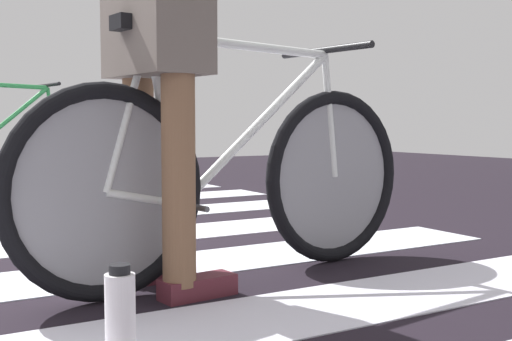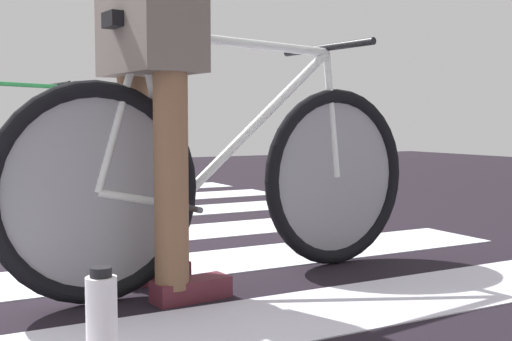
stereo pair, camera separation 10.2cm
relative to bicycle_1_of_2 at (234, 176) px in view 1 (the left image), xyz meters
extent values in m
torus|color=black|center=(-0.50, -0.06, -0.03)|extent=(0.72, 0.14, 0.72)
torus|color=black|center=(0.51, 0.06, -0.03)|extent=(0.72, 0.14, 0.72)
cylinder|color=gray|center=(-0.50, -0.06, -0.03)|extent=(0.60, 0.07, 0.61)
cylinder|color=gray|center=(0.51, 0.06, -0.03)|extent=(0.60, 0.07, 0.61)
cylinder|color=white|center=(0.05, 0.01, 0.48)|extent=(0.80, 0.12, 0.05)
cylinder|color=white|center=(0.11, 0.01, 0.19)|extent=(0.70, 0.11, 0.59)
cylinder|color=white|center=(-0.28, -0.03, 0.20)|extent=(0.16, 0.05, 0.59)
cylinder|color=white|center=(-0.36, -0.04, -0.06)|extent=(0.29, 0.06, 0.09)
cylinder|color=white|center=(-0.42, -0.05, 0.23)|extent=(0.19, 0.05, 0.53)
cylinder|color=white|center=(0.48, 0.05, 0.22)|extent=(0.09, 0.04, 0.50)
cube|color=black|center=(-0.34, -0.04, 0.52)|extent=(0.25, 0.12, 0.05)
cylinder|color=black|center=(0.45, 0.05, 0.49)|extent=(0.09, 0.52, 0.03)
cylinder|color=#4C4C51|center=(-0.22, -0.03, -0.09)|extent=(0.06, 0.34, 0.02)
cylinder|color=brown|center=(-0.33, 0.10, 0.13)|extent=(0.11, 0.11, 0.93)
cylinder|color=brown|center=(-0.30, -0.17, 0.13)|extent=(0.11, 0.11, 0.93)
cube|color=#675C56|center=(-0.31, -0.04, 0.49)|extent=(0.26, 0.43, 0.28)
cube|color=#542029|center=(-0.26, 0.11, -0.35)|extent=(0.27, 0.13, 0.07)
cube|color=#542029|center=(-0.23, -0.17, -0.35)|extent=(0.27, 0.13, 0.07)
torus|color=black|center=(0.11, 3.17, -0.03)|extent=(0.72, 0.13, 0.72)
cylinder|color=gray|center=(0.11, 3.17, -0.03)|extent=(0.60, 0.07, 0.61)
cylinder|color=#2D8B47|center=(-0.29, 3.13, 0.19)|extent=(0.70, 0.11, 0.59)
cylinder|color=#2D8B47|center=(0.08, 3.17, 0.22)|extent=(0.09, 0.04, 0.50)
cylinder|color=black|center=(0.05, 3.16, 0.49)|extent=(0.09, 0.52, 0.03)
cylinder|color=white|center=(-0.64, -0.59, -0.28)|extent=(0.08, 0.08, 0.21)
cylinder|color=black|center=(-0.64, -0.59, -0.16)|extent=(0.05, 0.05, 0.02)
camera|label=1|loc=(-1.15, -2.11, 0.20)|focal=45.63mm
camera|label=2|loc=(-1.04, -2.11, 0.20)|focal=45.63mm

